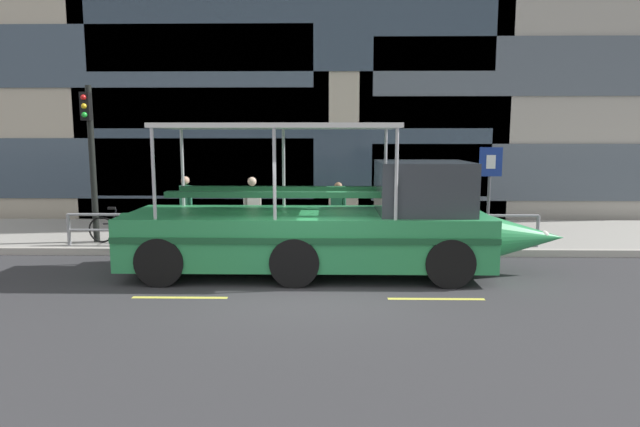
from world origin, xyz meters
TOP-DOWN VIEW (x-y plane):
  - ground_plane at (0.00, 0.00)m, footprint 120.00×120.00m
  - sidewalk at (0.00, 5.60)m, footprint 32.00×4.80m
  - curb_edge at (0.00, 3.11)m, footprint 32.00×0.18m
  - lane_centreline at (-0.00, -0.59)m, footprint 25.80×0.12m
  - curb_guardrail at (-0.32, 3.45)m, footprint 12.26×0.09m
  - traffic_light_pole at (-5.89, 3.86)m, footprint 0.24×0.46m
  - parking_sign at (4.63, 3.98)m, footprint 0.60×0.12m
  - leaned_bicycle at (-5.17, 3.80)m, footprint 1.74×0.46m
  - duck_tour_boat at (0.47, 1.33)m, footprint 9.68×2.51m
  - pedestrian_near_bow at (2.99, 4.82)m, footprint 0.23×0.43m
  - pedestrian_mid_left at (0.64, 4.08)m, footprint 0.41×0.31m
  - pedestrian_mid_right at (-1.69, 4.15)m, footprint 0.46×0.31m
  - pedestrian_near_stern at (-3.65, 4.72)m, footprint 0.42×0.34m

SIDE VIEW (x-z plane):
  - ground_plane at x=0.00m, z-range 0.00..0.00m
  - lane_centreline at x=0.00m, z-range 0.00..0.01m
  - sidewalk at x=0.00m, z-range 0.00..0.18m
  - curb_edge at x=0.00m, z-range 0.00..0.18m
  - leaned_bicycle at x=-5.17m, z-range 0.08..1.04m
  - curb_guardrail at x=-0.32m, z-range 0.32..1.17m
  - duck_tour_boat at x=0.47m, z-range -0.57..2.69m
  - pedestrian_near_bow at x=2.99m, z-range 0.34..1.86m
  - pedestrian_mid_left at x=0.64m, z-range 0.35..1.96m
  - pedestrian_near_stern at x=-3.65m, z-range 0.36..2.07m
  - pedestrian_mid_right at x=-1.69m, z-range 0.36..2.10m
  - parking_sign at x=4.63m, z-range 0.64..3.18m
  - traffic_light_pole at x=-5.89m, z-range 0.62..4.76m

